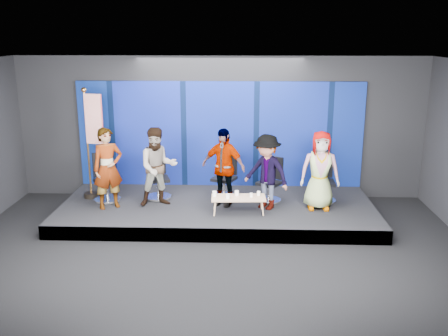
{
  "coord_description": "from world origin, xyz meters",
  "views": [
    {
      "loc": [
        0.54,
        -8.13,
        4.03
      ],
      "look_at": [
        0.16,
        2.4,
        1.16
      ],
      "focal_mm": 40.0,
      "sensor_mm": 36.0,
      "label": 1
    }
  ],
  "objects_px": {
    "chair_d": "(270,187)",
    "chair_a": "(106,185)",
    "panelist_c": "(223,167)",
    "coffee_table": "(238,198)",
    "chair_b": "(158,183)",
    "mug_b": "(228,196)",
    "panelist_e": "(320,170)",
    "mug_c": "(237,193)",
    "panelist_d": "(267,172)",
    "mug_e": "(259,193)",
    "flag_stand": "(92,141)",
    "chair_c": "(225,183)",
    "panelist_b": "(158,167)",
    "mug_d": "(251,195)",
    "panelist_a": "(108,168)",
    "chair_e": "(323,187)",
    "mug_a": "(215,194)"
  },
  "relations": [
    {
      "from": "mug_b",
      "to": "flag_stand",
      "type": "bearing_deg",
      "value": 162.58
    },
    {
      "from": "coffee_table",
      "to": "mug_b",
      "type": "xyz_separation_m",
      "value": [
        -0.22,
        -0.11,
        0.08
      ]
    },
    {
      "from": "panelist_c",
      "to": "mug_e",
      "type": "relative_size",
      "value": 18.96
    },
    {
      "from": "mug_d",
      "to": "chair_b",
      "type": "bearing_deg",
      "value": 156.8
    },
    {
      "from": "panelist_b",
      "to": "mug_c",
      "type": "xyz_separation_m",
      "value": [
        1.74,
        -0.33,
        -0.47
      ]
    },
    {
      "from": "chair_a",
      "to": "panelist_e",
      "type": "xyz_separation_m",
      "value": [
        4.78,
        -0.36,
        0.5
      ]
    },
    {
      "from": "chair_a",
      "to": "mug_d",
      "type": "xyz_separation_m",
      "value": [
        3.3,
        -0.69,
        0.03
      ]
    },
    {
      "from": "chair_a",
      "to": "chair_d",
      "type": "relative_size",
      "value": 1.08
    },
    {
      "from": "mug_a",
      "to": "mug_b",
      "type": "xyz_separation_m",
      "value": [
        0.29,
        -0.15,
        -0.0
      ]
    },
    {
      "from": "mug_a",
      "to": "mug_d",
      "type": "distance_m",
      "value": 0.78
    },
    {
      "from": "chair_b",
      "to": "mug_d",
      "type": "distance_m",
      "value": 2.34
    },
    {
      "from": "coffee_table",
      "to": "mug_e",
      "type": "relative_size",
      "value": 12.78
    },
    {
      "from": "chair_a",
      "to": "chair_c",
      "type": "xyz_separation_m",
      "value": [
        2.71,
        0.33,
        -0.01
      ]
    },
    {
      "from": "chair_a",
      "to": "panelist_a",
      "type": "height_order",
      "value": "panelist_a"
    },
    {
      "from": "mug_c",
      "to": "chair_e",
      "type": "bearing_deg",
      "value": 20.08
    },
    {
      "from": "mug_d",
      "to": "chair_c",
      "type": "bearing_deg",
      "value": 120.15
    },
    {
      "from": "panelist_d",
      "to": "panelist_e",
      "type": "xyz_separation_m",
      "value": [
        1.15,
        0.04,
        0.04
      ]
    },
    {
      "from": "coffee_table",
      "to": "mug_d",
      "type": "relative_size",
      "value": 13.94
    },
    {
      "from": "chair_c",
      "to": "mug_b",
      "type": "height_order",
      "value": "chair_c"
    },
    {
      "from": "panelist_a",
      "to": "chair_e",
      "type": "xyz_separation_m",
      "value": [
        4.75,
        0.59,
        -0.54
      ]
    },
    {
      "from": "panelist_c",
      "to": "flag_stand",
      "type": "xyz_separation_m",
      "value": [
        -2.98,
        0.33,
        0.49
      ]
    },
    {
      "from": "mug_e",
      "to": "chair_e",
      "type": "bearing_deg",
      "value": 25.13
    },
    {
      "from": "mug_c",
      "to": "flag_stand",
      "type": "height_order",
      "value": "flag_stand"
    },
    {
      "from": "panelist_e",
      "to": "mug_c",
      "type": "distance_m",
      "value": 1.86
    },
    {
      "from": "chair_a",
      "to": "coffee_table",
      "type": "bearing_deg",
      "value": -43.15
    },
    {
      "from": "mug_b",
      "to": "chair_d",
      "type": "bearing_deg",
      "value": 43.88
    },
    {
      "from": "chair_b",
      "to": "chair_e",
      "type": "distance_m",
      "value": 3.8
    },
    {
      "from": "panelist_a",
      "to": "chair_d",
      "type": "bearing_deg",
      "value": -21.15
    },
    {
      "from": "chair_c",
      "to": "flag_stand",
      "type": "relative_size",
      "value": 0.42
    },
    {
      "from": "chair_d",
      "to": "chair_a",
      "type": "bearing_deg",
      "value": -143.5
    },
    {
      "from": "chair_d",
      "to": "panelist_d",
      "type": "distance_m",
      "value": 0.7
    },
    {
      "from": "mug_a",
      "to": "mug_d",
      "type": "xyz_separation_m",
      "value": [
        0.78,
        -0.02,
        -0.01
      ]
    },
    {
      "from": "panelist_d",
      "to": "panelist_e",
      "type": "bearing_deg",
      "value": 37.18
    },
    {
      "from": "chair_a",
      "to": "panelist_d",
      "type": "distance_m",
      "value": 3.68
    },
    {
      "from": "chair_b",
      "to": "mug_b",
      "type": "height_order",
      "value": "chair_b"
    },
    {
      "from": "panelist_b",
      "to": "panelist_e",
      "type": "distance_m",
      "value": 3.53
    },
    {
      "from": "chair_e",
      "to": "coffee_table",
      "type": "bearing_deg",
      "value": -155.5
    },
    {
      "from": "chair_b",
      "to": "panelist_e",
      "type": "bearing_deg",
      "value": -26.91
    },
    {
      "from": "panelist_c",
      "to": "panelist_e",
      "type": "height_order",
      "value": "panelist_c"
    },
    {
      "from": "mug_c",
      "to": "coffee_table",
      "type": "bearing_deg",
      "value": -71.49
    },
    {
      "from": "coffee_table",
      "to": "mug_a",
      "type": "distance_m",
      "value": 0.52
    },
    {
      "from": "chair_a",
      "to": "panelist_a",
      "type": "bearing_deg",
      "value": -97.14
    },
    {
      "from": "panelist_a",
      "to": "chair_a",
      "type": "bearing_deg",
      "value": 82.86
    },
    {
      "from": "panelist_b",
      "to": "mug_d",
      "type": "xyz_separation_m",
      "value": [
        2.05,
        -0.43,
        -0.48
      ]
    },
    {
      "from": "panelist_b",
      "to": "panelist_e",
      "type": "relative_size",
      "value": 1.02
    },
    {
      "from": "chair_a",
      "to": "mug_e",
      "type": "distance_m",
      "value": 3.51
    },
    {
      "from": "panelist_b",
      "to": "mug_a",
      "type": "relative_size",
      "value": 16.09
    },
    {
      "from": "panelist_d",
      "to": "mug_e",
      "type": "xyz_separation_m",
      "value": [
        -0.17,
        -0.18,
        -0.43
      ]
    },
    {
      "from": "panelist_c",
      "to": "coffee_table",
      "type": "bearing_deg",
      "value": -34.39
    },
    {
      "from": "coffee_table",
      "to": "panelist_d",
      "type": "bearing_deg",
      "value": 27.1
    }
  ]
}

